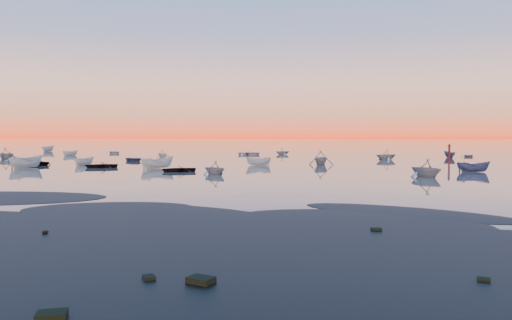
# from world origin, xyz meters

# --- Properties ---
(ground) EXTENTS (600.00, 600.00, 0.00)m
(ground) POSITION_xyz_m (0.00, 100.00, 0.00)
(ground) COLOR #635852
(ground) RESTS_ON ground
(mud_lobes) EXTENTS (140.00, 6.00, 0.07)m
(mud_lobes) POSITION_xyz_m (0.00, -1.00, 0.01)
(mud_lobes) COLOR black
(mud_lobes) RESTS_ON ground
(moored_fleet) EXTENTS (124.00, 58.00, 1.20)m
(moored_fleet) POSITION_xyz_m (0.00, 53.00, 0.00)
(moored_fleet) COLOR #BBBBB7
(moored_fleet) RESTS_ON ground
(boat_near_center) EXTENTS (4.10, 4.32, 1.45)m
(boat_near_center) POSITION_xyz_m (-11.28, 30.96, 0.00)
(boat_near_center) COLOR #BBBBB7
(boat_near_center) RESTS_ON ground
(boat_near_right) EXTENTS (4.06, 3.91, 1.36)m
(boat_near_right) POSITION_xyz_m (19.72, 25.50, 0.00)
(boat_near_right) COLOR slate
(boat_near_right) RESTS_ON ground
(channel_marker) EXTENTS (0.83, 0.83, 2.95)m
(channel_marker) POSITION_xyz_m (26.25, 52.90, 1.16)
(channel_marker) COLOR #42100E
(channel_marker) RESTS_ON ground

